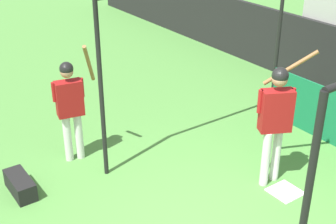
# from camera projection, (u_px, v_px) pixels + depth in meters

# --- Properties ---
(batting_cage) EXTENTS (3.84, 3.81, 2.83)m
(batting_cage) POSITION_uv_depth(u_px,v_px,m) (334.00, 99.00, 7.14)
(batting_cage) COLOR black
(batting_cage) RESTS_ON ground
(home_plate) EXTENTS (0.44, 0.44, 0.02)m
(home_plate) POSITION_uv_depth(u_px,v_px,m) (285.00, 192.00, 7.06)
(home_plate) COLOR white
(home_plate) RESTS_ON ground
(player_batter) EXTENTS (0.61, 0.97, 2.04)m
(player_batter) POSITION_uv_depth(u_px,v_px,m) (276.00, 114.00, 6.81)
(player_batter) COLOR silver
(player_batter) RESTS_ON ground
(player_waiting) EXTENTS (0.48, 0.79, 2.04)m
(player_waiting) POSITION_uv_depth(u_px,v_px,m) (71.00, 103.00, 7.47)
(player_waiting) COLOR silver
(player_waiting) RESTS_ON ground
(equipment_bag) EXTENTS (0.70, 0.28, 0.28)m
(equipment_bag) POSITION_uv_depth(u_px,v_px,m) (20.00, 185.00, 6.98)
(equipment_bag) COLOR black
(equipment_bag) RESTS_ON ground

